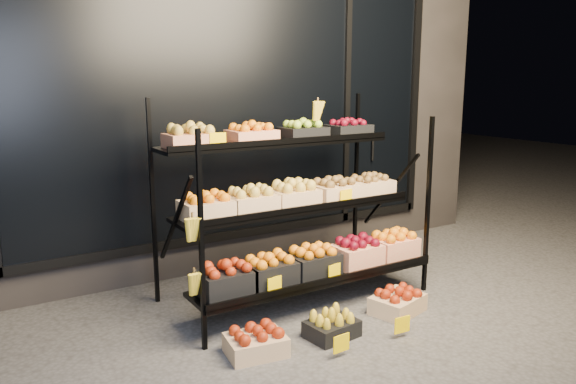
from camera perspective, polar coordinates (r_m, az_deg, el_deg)
ground at (r=4.33m, az=5.45°, el=-13.24°), size 24.00×24.00×0.00m
building at (r=6.19m, az=-9.07°, el=10.87°), size 6.00×2.08×3.50m
display_rack at (r=4.53m, az=0.96°, el=-1.51°), size 2.18×1.02×1.73m
tag_floor_a at (r=3.85m, az=5.43°, el=-15.58°), size 0.13×0.01×0.12m
tag_floor_b at (r=4.17m, az=11.50°, el=-13.57°), size 0.13×0.01×0.12m
floor_crate_left at (r=3.86m, az=-3.28°, el=-14.93°), size 0.42×0.34×0.20m
floor_crate_midleft at (r=4.10m, az=4.47°, el=-13.36°), size 0.38×0.30×0.19m
floor_crate_midright at (r=4.56m, az=11.08°, el=-10.80°), size 0.47×0.39×0.20m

